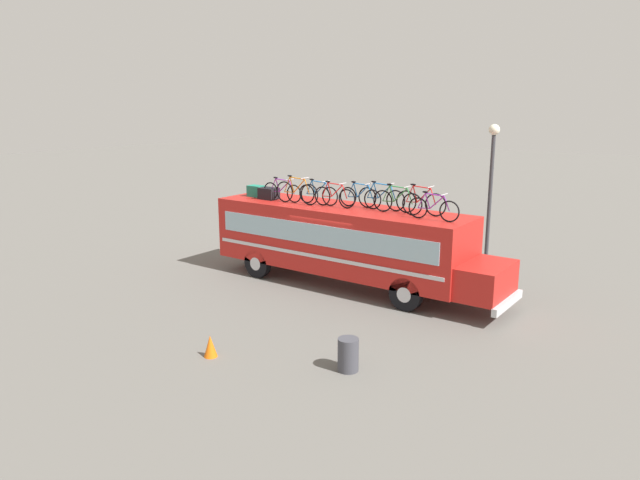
% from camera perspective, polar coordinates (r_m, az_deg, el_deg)
% --- Properties ---
extents(ground_plane, '(120.00, 120.00, 0.00)m').
position_cam_1_polar(ground_plane, '(21.20, 1.85, -4.17)').
color(ground_plane, '#605E59').
extents(bus, '(10.64, 2.43, 2.75)m').
position_cam_1_polar(bus, '(20.62, 2.53, -0.04)').
color(bus, red).
rests_on(bus, ground).
extents(luggage_bag_1, '(0.60, 0.40, 0.42)m').
position_cam_1_polar(luggage_bag_1, '(22.73, -6.06, 4.62)').
color(luggage_bag_1, '#1E7F66').
rests_on(luggage_bag_1, bus).
extents(luggage_bag_2, '(0.66, 0.50, 0.42)m').
position_cam_1_polar(luggage_bag_2, '(22.09, -4.86, 4.40)').
color(luggage_bag_2, black).
rests_on(luggage_bag_2, bus).
extents(rooftop_bicycle_1, '(1.71, 0.44, 0.86)m').
position_cam_1_polar(rooftop_bicycle_1, '(21.58, -3.60, 4.62)').
color(rooftop_bicycle_1, black).
rests_on(rooftop_bicycle_1, bus).
extents(rooftop_bicycle_2, '(1.84, 0.44, 0.98)m').
position_cam_1_polar(rooftop_bicycle_2, '(21.05, -2.21, 4.54)').
color(rooftop_bicycle_2, black).
rests_on(rooftop_bicycle_2, bus).
extents(rooftop_bicycle_3, '(1.65, 0.44, 0.88)m').
position_cam_1_polar(rooftop_bicycle_3, '(20.89, -0.18, 4.38)').
color(rooftop_bicycle_3, black).
rests_on(rooftop_bicycle_3, bus).
extents(rooftop_bicycle_4, '(1.66, 0.44, 0.87)m').
position_cam_1_polar(rooftop_bicycle_4, '(20.41, 1.37, 4.15)').
color(rooftop_bicycle_4, black).
rests_on(rooftop_bicycle_4, bus).
extents(rooftop_bicycle_5, '(1.64, 0.44, 0.88)m').
position_cam_1_polar(rooftop_bicycle_5, '(20.30, 3.81, 4.09)').
color(rooftop_bicycle_5, black).
rests_on(rooftop_bicycle_5, bus).
extents(rooftop_bicycle_6, '(1.78, 0.44, 0.93)m').
position_cam_1_polar(rooftop_bicycle_6, '(20.02, 5.80, 3.98)').
color(rooftop_bicycle_6, black).
rests_on(rooftop_bicycle_6, bus).
extents(rooftop_bicycle_7, '(1.77, 0.44, 0.94)m').
position_cam_1_polar(rooftop_bicycle_7, '(19.38, 7.30, 3.64)').
color(rooftop_bicycle_7, black).
rests_on(rooftop_bicycle_7, bus).
extents(rooftop_bicycle_8, '(1.75, 0.44, 0.97)m').
position_cam_1_polar(rooftop_bicycle_8, '(19.30, 9.48, 3.55)').
color(rooftop_bicycle_8, black).
rests_on(rooftop_bicycle_8, bus).
extents(rooftop_bicycle_9, '(1.68, 0.44, 0.86)m').
position_cam_1_polar(rooftop_bicycle_9, '(18.48, 10.65, 2.96)').
color(rooftop_bicycle_9, black).
rests_on(rooftop_bicycle_9, bus).
extents(trash_bin, '(0.50, 0.50, 0.81)m').
position_cam_1_polar(trash_bin, '(14.61, 2.68, -10.76)').
color(trash_bin, '#3F3F47').
rests_on(trash_bin, ground).
extents(traffic_cone, '(0.34, 0.34, 0.57)m').
position_cam_1_polar(traffic_cone, '(15.61, -10.32, -9.83)').
color(traffic_cone, orange).
rests_on(traffic_cone, ground).
extents(street_lamp, '(0.39, 0.39, 5.46)m').
position_cam_1_polar(street_lamp, '(22.49, 15.86, 5.69)').
color(street_lamp, '#38383D').
rests_on(street_lamp, ground).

